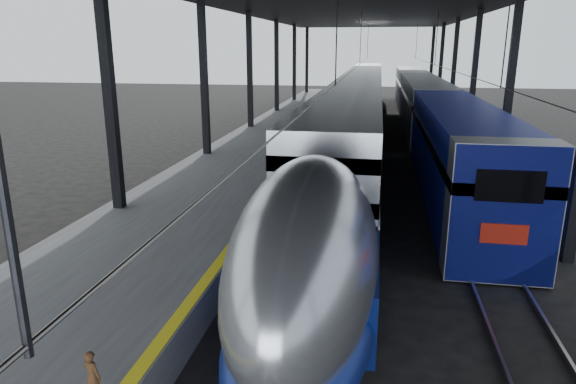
# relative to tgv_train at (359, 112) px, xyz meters

# --- Properties ---
(ground) EXTENTS (160.00, 160.00, 0.00)m
(ground) POSITION_rel_tgv_train_xyz_m (-2.00, -26.08, -2.12)
(ground) COLOR black
(ground) RESTS_ON ground
(platform) EXTENTS (6.00, 80.00, 1.00)m
(platform) POSITION_rel_tgv_train_xyz_m (-5.50, -6.08, -1.62)
(platform) COLOR #4C4C4F
(platform) RESTS_ON ground
(yellow_strip) EXTENTS (0.30, 80.00, 0.01)m
(yellow_strip) POSITION_rel_tgv_train_xyz_m (-2.70, -6.08, -1.11)
(yellow_strip) COLOR yellow
(yellow_strip) RESTS_ON platform
(rails) EXTENTS (6.52, 80.00, 0.16)m
(rails) POSITION_rel_tgv_train_xyz_m (2.50, -6.08, -2.04)
(rails) COLOR slate
(rails) RESTS_ON ground
(canopy) EXTENTS (18.00, 75.00, 9.47)m
(canopy) POSITION_rel_tgv_train_xyz_m (-0.10, -6.08, 7.00)
(canopy) COLOR black
(canopy) RESTS_ON ground
(tgv_train) EXTENTS (3.16, 65.20, 4.53)m
(tgv_train) POSITION_rel_tgv_train_xyz_m (0.00, 0.00, 0.00)
(tgv_train) COLOR #ACAEB3
(tgv_train) RESTS_ON ground
(second_train) EXTENTS (3.02, 56.05, 4.16)m
(second_train) POSITION_rel_tgv_train_xyz_m (5.00, 3.86, -0.01)
(second_train) COLOR #161E93
(second_train) RESTS_ON ground
(child) EXTENTS (0.40, 0.32, 0.96)m
(child) POSITION_rel_tgv_train_xyz_m (-3.03, -31.14, -0.64)
(child) COLOR #452A17
(child) RESTS_ON platform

